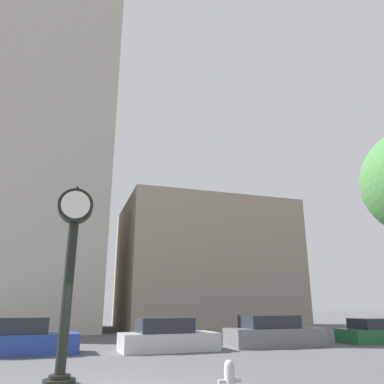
{
  "coord_description": "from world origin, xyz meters",
  "views": [
    {
      "loc": [
        -0.77,
        -9.28,
        1.9
      ],
      "look_at": [
        5.66,
        10.8,
        8.3
      ],
      "focal_mm": 35.0,
      "sensor_mm": 36.0,
      "label": 1
    }
  ],
  "objects_px": {
    "car_silver": "(167,337)",
    "fire_hydrant_near": "(230,378)",
    "street_clock": "(71,256)",
    "car_grey": "(273,333)",
    "car_green": "(379,332)",
    "car_blue": "(19,339)"
  },
  "relations": [
    {
      "from": "car_silver",
      "to": "car_green",
      "type": "relative_size",
      "value": 0.95
    },
    {
      "from": "street_clock",
      "to": "car_grey",
      "type": "bearing_deg",
      "value": 33.26
    },
    {
      "from": "car_blue",
      "to": "car_green",
      "type": "bearing_deg",
      "value": -3.58
    },
    {
      "from": "fire_hydrant_near",
      "to": "car_blue",
      "type": "bearing_deg",
      "value": 119.55
    },
    {
      "from": "car_silver",
      "to": "car_grey",
      "type": "relative_size",
      "value": 0.92
    },
    {
      "from": "car_grey",
      "to": "street_clock",
      "type": "bearing_deg",
      "value": -146.64
    },
    {
      "from": "car_silver",
      "to": "fire_hydrant_near",
      "type": "distance_m",
      "value": 8.8
    },
    {
      "from": "car_blue",
      "to": "car_grey",
      "type": "relative_size",
      "value": 0.98
    },
    {
      "from": "car_blue",
      "to": "car_silver",
      "type": "relative_size",
      "value": 1.07
    },
    {
      "from": "car_blue",
      "to": "car_green",
      "type": "xyz_separation_m",
      "value": [
        17.74,
        -0.2,
        -0.08
      ]
    },
    {
      "from": "car_green",
      "to": "street_clock",
      "type": "bearing_deg",
      "value": -159.78
    },
    {
      "from": "street_clock",
      "to": "car_grey",
      "type": "distance_m",
      "value": 11.87
    },
    {
      "from": "street_clock",
      "to": "car_blue",
      "type": "xyz_separation_m",
      "value": [
        -1.71,
        6.52,
        -2.59
      ]
    },
    {
      "from": "car_silver",
      "to": "fire_hydrant_near",
      "type": "xyz_separation_m",
      "value": [
        -0.82,
        -8.76,
        -0.19
      ]
    },
    {
      "from": "car_grey",
      "to": "fire_hydrant_near",
      "type": "relative_size",
      "value": 6.17
    },
    {
      "from": "car_grey",
      "to": "car_green",
      "type": "height_order",
      "value": "car_grey"
    },
    {
      "from": "car_silver",
      "to": "fire_hydrant_near",
      "type": "height_order",
      "value": "car_silver"
    },
    {
      "from": "car_green",
      "to": "fire_hydrant_near",
      "type": "bearing_deg",
      "value": -145.57
    },
    {
      "from": "fire_hydrant_near",
      "to": "car_green",
      "type": "bearing_deg",
      "value": 35.72
    },
    {
      "from": "car_blue",
      "to": "street_clock",
      "type": "bearing_deg",
      "value": -78.26
    },
    {
      "from": "car_grey",
      "to": "car_silver",
      "type": "bearing_deg",
      "value": -176.94
    },
    {
      "from": "street_clock",
      "to": "fire_hydrant_near",
      "type": "bearing_deg",
      "value": -37.42
    }
  ]
}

